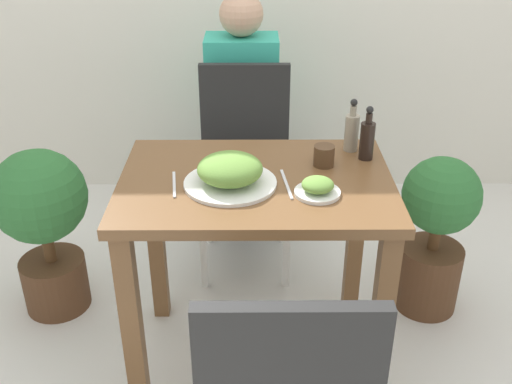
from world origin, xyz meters
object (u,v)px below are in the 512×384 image
Objects in this scene: person_figure at (242,117)px; food_plate at (230,172)px; sauce_bottle at (352,131)px; potted_plant_right at (436,229)px; potted_plant_left at (43,218)px; chair_far at (245,157)px; drink_cup at (324,156)px; condiment_bottle at (367,139)px; side_plate at (318,188)px.

food_plate is at bearing -91.09° from person_figure.
sauce_bottle is at bearing -63.76° from person_figure.
potted_plant_left is at bearing 179.71° from potted_plant_right.
chair_far is 12.83× the size of drink_cup.
chair_far is 3.07× the size of food_plate.
person_figure is at bearing 116.60° from condiment_bottle.
chair_far is at bearing 87.30° from food_plate.
chair_far is 0.89m from side_plate.
chair_far is 0.81m from food_plate.
food_plate is 2.07× the size of side_plate.
chair_far is 0.70m from sauce_bottle.
side_plate is at bearing -77.64° from person_figure.
potted_plant_left reaches higher than potted_plant_right.
chair_far is 0.73m from drink_cup.
sauce_bottle reaches higher than side_plate.
person_figure is (-0.01, 0.32, 0.07)m from chair_far.
chair_far is 0.87m from potted_plant_right.
food_plate is 0.41× the size of potted_plant_left.
person_figure is (-0.44, 0.87, -0.26)m from condiment_bottle.
drink_cup is at bearing -131.08° from sauce_bottle.
food_plate is 1.55× the size of condiment_bottle.
person_figure reaches higher than condiment_bottle.
food_plate is 0.98m from potted_plant_right.
condiment_bottle reaches higher than food_plate.
chair_far is 4.76× the size of sauce_bottle.
drink_cup is 0.06× the size of person_figure.
condiment_bottle is (0.42, -0.56, 0.33)m from chair_far.
condiment_bottle is at bearing -63.40° from person_figure.
sauce_bottle is (0.42, 0.26, 0.03)m from food_plate.
sauce_bottle reaches higher than chair_far.
potted_plant_left is (-0.76, 0.36, -0.38)m from food_plate.
side_plate is 0.12× the size of person_figure.
food_plate reaches higher than side_plate.
side_plate is 0.32m from condiment_bottle.
side_plate reaches higher than potted_plant_left.
food_plate is 0.43× the size of potted_plant_right.
potted_plant_left is (-1.03, 0.43, -0.36)m from side_plate.
potted_plant_right is (0.39, 0.09, -0.46)m from sauce_bottle.
potted_plant_right is at bearing 25.22° from condiment_bottle.
sauce_bottle and condiment_bottle have the same top height.
condiment_bottle is (0.04, -0.07, 0.00)m from sauce_bottle.
potted_plant_left is at bearing 175.20° from sauce_bottle.
food_plate reaches higher than potted_plant_right.
sauce_bottle is 0.93m from person_figure.
drink_cup is at bearing -11.77° from potted_plant_left.
chair_far is 0.77m from condiment_bottle.
condiment_bottle is at bearing -52.69° from chair_far.
chair_far is at bearing -87.34° from person_figure.
sauce_bottle is (0.11, 0.12, 0.04)m from drink_cup.
potted_plant_left is at bearing -154.10° from chair_far.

